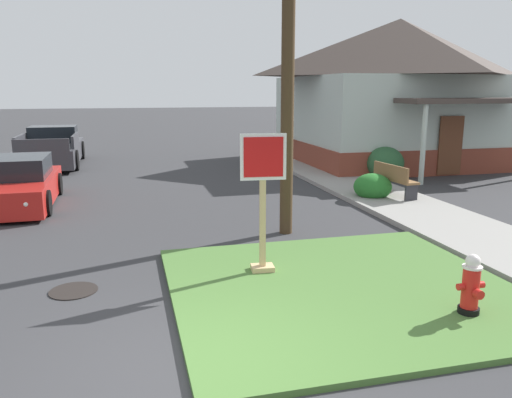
{
  "coord_description": "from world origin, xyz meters",
  "views": [
    {
      "loc": [
        -0.51,
        -4.83,
        2.94
      ],
      "look_at": [
        1.57,
        3.31,
        1.12
      ],
      "focal_mm": 35.62,
      "sensor_mm": 36.0,
      "label": 1
    }
  ],
  "objects_px": {
    "fire_hydrant": "(471,286)",
    "manhole_cover": "(73,291)",
    "parked_sedan_red": "(17,185)",
    "stop_sign": "(263,206)",
    "pickup_truck_charcoal": "(52,149)",
    "street_bench": "(394,178)"
  },
  "relations": [
    {
      "from": "fire_hydrant",
      "to": "manhole_cover",
      "type": "relative_size",
      "value": 1.14
    },
    {
      "from": "fire_hydrant",
      "to": "manhole_cover",
      "type": "bearing_deg",
      "value": 156.17
    },
    {
      "from": "fire_hydrant",
      "to": "parked_sedan_red",
      "type": "relative_size",
      "value": 0.19
    },
    {
      "from": "stop_sign",
      "to": "pickup_truck_charcoal",
      "type": "bearing_deg",
      "value": 109.35
    },
    {
      "from": "manhole_cover",
      "to": "street_bench",
      "type": "distance_m",
      "value": 9.09
    },
    {
      "from": "parked_sedan_red",
      "to": "stop_sign",
      "type": "bearing_deg",
      "value": -53.09
    },
    {
      "from": "stop_sign",
      "to": "parked_sedan_red",
      "type": "relative_size",
      "value": 0.53
    },
    {
      "from": "fire_hydrant",
      "to": "pickup_truck_charcoal",
      "type": "distance_m",
      "value": 17.54
    },
    {
      "from": "stop_sign",
      "to": "pickup_truck_charcoal",
      "type": "relative_size",
      "value": 0.4
    },
    {
      "from": "fire_hydrant",
      "to": "stop_sign",
      "type": "xyz_separation_m",
      "value": [
        -2.19,
        2.19,
        0.69
      ]
    },
    {
      "from": "manhole_cover",
      "to": "parked_sedan_red",
      "type": "bearing_deg",
      "value": 106.64
    },
    {
      "from": "fire_hydrant",
      "to": "parked_sedan_red",
      "type": "distance_m",
      "value": 11.05
    },
    {
      "from": "manhole_cover",
      "to": "street_bench",
      "type": "height_order",
      "value": "street_bench"
    },
    {
      "from": "parked_sedan_red",
      "to": "street_bench",
      "type": "distance_m",
      "value": 9.85
    },
    {
      "from": "manhole_cover",
      "to": "street_bench",
      "type": "xyz_separation_m",
      "value": [
        7.81,
        4.61,
        0.58
      ]
    },
    {
      "from": "fire_hydrant",
      "to": "stop_sign",
      "type": "height_order",
      "value": "stop_sign"
    },
    {
      "from": "manhole_cover",
      "to": "fire_hydrant",
      "type": "bearing_deg",
      "value": -23.83
    },
    {
      "from": "stop_sign",
      "to": "parked_sedan_red",
      "type": "distance_m",
      "value": 7.99
    },
    {
      "from": "pickup_truck_charcoal",
      "to": "stop_sign",
      "type": "bearing_deg",
      "value": -70.65
    },
    {
      "from": "stop_sign",
      "to": "manhole_cover",
      "type": "distance_m",
      "value": 3.12
    },
    {
      "from": "manhole_cover",
      "to": "pickup_truck_charcoal",
      "type": "xyz_separation_m",
      "value": [
        -1.97,
        13.81,
        0.61
      ]
    },
    {
      "from": "pickup_truck_charcoal",
      "to": "street_bench",
      "type": "distance_m",
      "value": 13.43
    }
  ]
}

